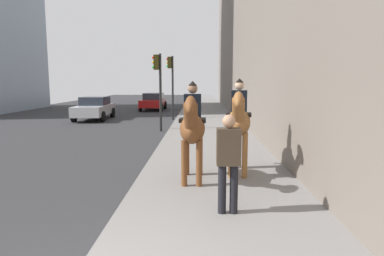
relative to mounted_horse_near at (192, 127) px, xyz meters
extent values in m
ellipsoid|color=brown|center=(0.08, 0.00, -0.05)|extent=(1.51, 0.59, 0.66)
cylinder|color=brown|center=(-0.37, -0.15, -0.74)|extent=(0.13, 0.13, 1.00)
cylinder|color=brown|center=(-0.37, 0.17, -0.74)|extent=(0.13, 0.13, 1.00)
cylinder|color=brown|center=(0.53, -0.17, -0.74)|extent=(0.13, 0.13, 1.00)
cylinder|color=brown|center=(0.53, 0.15, -0.74)|extent=(0.13, 0.13, 1.00)
cylinder|color=brown|center=(-0.69, 0.02, 0.30)|extent=(0.64, 0.29, 0.68)
ellipsoid|color=brown|center=(-0.90, 0.02, 0.55)|extent=(0.63, 0.23, 0.49)
cylinder|color=black|center=(0.79, -0.02, -0.14)|extent=(0.28, 0.11, 0.55)
cube|color=black|center=(0.13, 0.00, 0.14)|extent=(0.45, 0.61, 0.08)
cube|color=black|center=(0.13, 0.00, 0.45)|extent=(0.29, 0.39, 0.55)
sphere|color=#8C664C|center=(0.13, 0.00, 0.85)|extent=(0.22, 0.22, 0.22)
cone|color=black|center=(0.13, 0.00, 0.97)|extent=(0.20, 0.20, 0.10)
ellipsoid|color=brown|center=(0.76, -1.12, 0.02)|extent=(1.56, 0.75, 0.66)
cylinder|color=brown|center=(0.29, -1.22, -0.71)|extent=(0.13, 0.13, 1.07)
cylinder|color=brown|center=(0.34, -0.90, -0.71)|extent=(0.13, 0.13, 1.07)
cylinder|color=brown|center=(1.19, -1.34, -0.71)|extent=(0.13, 0.13, 1.07)
cylinder|color=brown|center=(1.23, -1.02, -0.71)|extent=(0.13, 0.13, 1.07)
cylinder|color=brown|center=(0.00, -1.02, 0.37)|extent=(0.66, 0.36, 0.68)
ellipsoid|color=brown|center=(-0.21, -0.99, 0.62)|extent=(0.65, 0.30, 0.49)
cylinder|color=black|center=(1.47, -1.21, -0.08)|extent=(0.29, 0.14, 0.55)
cube|color=black|center=(0.81, -1.12, 0.20)|extent=(0.52, 0.65, 0.08)
cube|color=black|center=(0.81, -1.12, 0.52)|extent=(0.33, 0.41, 0.55)
sphere|color=#D8AD8C|center=(0.81, -1.12, 0.91)|extent=(0.22, 0.22, 0.22)
cone|color=black|center=(0.81, -1.12, 1.03)|extent=(0.22, 0.22, 0.10)
cylinder|color=black|center=(-1.89, -0.55, -0.82)|extent=(0.14, 0.14, 0.85)
cylinder|color=black|center=(-1.88, -0.75, -0.82)|extent=(0.14, 0.14, 0.85)
cube|color=#3F3326|center=(-1.88, -0.65, -0.08)|extent=(0.26, 0.40, 0.62)
sphere|color=tan|center=(-1.88, -0.65, 0.35)|extent=(0.22, 0.22, 0.22)
cube|color=#B7BABF|center=(13.70, 6.47, -0.74)|extent=(4.48, 1.87, 0.60)
cube|color=#262D38|center=(13.97, 6.48, -0.18)|extent=(2.10, 1.57, 0.52)
cylinder|color=black|center=(12.37, 5.57, -1.04)|extent=(0.65, 0.24, 0.64)
cylinder|color=black|center=(12.30, 7.26, -1.04)|extent=(0.65, 0.24, 0.64)
cylinder|color=black|center=(15.10, 5.67, -1.04)|extent=(0.65, 0.24, 0.64)
cylinder|color=black|center=(15.04, 7.37, -1.04)|extent=(0.65, 0.24, 0.64)
cube|color=maroon|center=(21.13, 3.74, -0.74)|extent=(4.44, 1.77, 0.60)
cube|color=#262D38|center=(21.39, 3.74, -0.18)|extent=(2.39, 1.53, 0.52)
cylinder|color=black|center=(19.74, 2.93, -1.04)|extent=(0.64, 0.23, 0.64)
cylinder|color=black|center=(19.78, 4.61, -1.04)|extent=(0.64, 0.23, 0.64)
cylinder|color=black|center=(22.48, 2.87, -1.04)|extent=(0.64, 0.23, 0.64)
cylinder|color=black|center=(22.51, 4.56, -1.04)|extent=(0.64, 0.23, 0.64)
cylinder|color=black|center=(8.68, 1.70, 0.47)|extent=(0.12, 0.12, 3.67)
cube|color=#2D280C|center=(8.68, 1.88, 1.91)|extent=(0.20, 0.24, 0.70)
sphere|color=red|center=(8.68, 2.01, 2.13)|extent=(0.14, 0.14, 0.14)
sphere|color=orange|center=(8.68, 2.01, 1.91)|extent=(0.14, 0.14, 0.14)
sphere|color=green|center=(8.68, 2.01, 1.69)|extent=(0.14, 0.14, 0.14)
cylinder|color=black|center=(13.76, 1.51, 0.61)|extent=(0.12, 0.12, 3.95)
cube|color=#2D280C|center=(13.76, 1.69, 2.18)|extent=(0.20, 0.24, 0.70)
sphere|color=red|center=(13.76, 1.82, 2.40)|extent=(0.14, 0.14, 0.14)
sphere|color=orange|center=(13.76, 1.82, 2.18)|extent=(0.14, 0.14, 0.14)
sphere|color=green|center=(13.76, 1.82, 1.96)|extent=(0.14, 0.14, 0.14)
camera|label=1|loc=(-7.49, -0.16, 0.99)|focal=31.80mm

